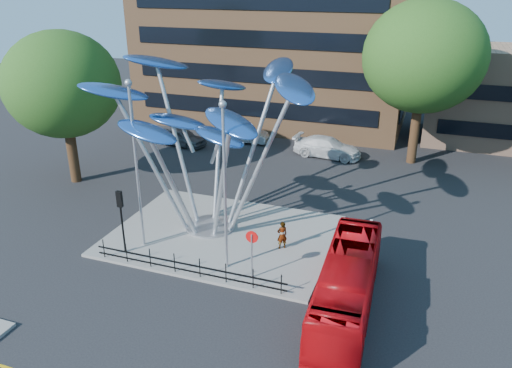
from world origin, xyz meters
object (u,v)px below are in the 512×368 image
at_px(parked_car_left, 182,137).
at_px(parked_car_mid, 242,134).
at_px(street_lamp_left, 135,152).
at_px(red_bus, 347,284).
at_px(tree_right, 424,57).
at_px(street_lamp_right, 224,173).
at_px(no_entry_sign_island, 252,246).
at_px(pedestrian, 282,235).
at_px(tree_left, 62,85).
at_px(leaf_sculpture, 206,111).
at_px(traffic_light_island, 121,209).
at_px(parked_car_right, 327,147).

xyz_separation_m(parked_car_left, parked_car_mid, (4.50, 2.65, 0.00)).
xyz_separation_m(street_lamp_left, red_bus, (11.10, -1.71, -4.10)).
bearing_deg(parked_car_mid, tree_right, -94.43).
bearing_deg(street_lamp_right, parked_car_mid, 109.12).
bearing_deg(no_entry_sign_island, pedestrian, 80.33).
relative_size(tree_left, street_lamp_right, 1.24).
bearing_deg(pedestrian, leaf_sculpture, -51.46).
relative_size(red_bus, pedestrian, 5.87).
height_order(traffic_light_island, parked_car_right, traffic_light_island).
relative_size(street_lamp_right, traffic_light_island, 2.42).
xyz_separation_m(tree_left, pedestrian, (16.53, -4.38, -5.88)).
bearing_deg(traffic_light_island, tree_right, 56.31).
xyz_separation_m(tree_left, street_lamp_right, (14.50, -7.00, -1.70)).
bearing_deg(pedestrian, street_lamp_left, -21.70).
relative_size(leaf_sculpture, street_lamp_right, 1.53).
bearing_deg(pedestrian, parked_car_right, -124.95).
height_order(leaf_sculpture, parked_car_right, leaf_sculpture).
bearing_deg(leaf_sculpture, parked_car_mid, 104.79).
xyz_separation_m(no_entry_sign_island, parked_car_right, (-0.44, 18.58, -1.03)).
xyz_separation_m(traffic_light_island, no_entry_sign_island, (7.00, 0.02, -0.80)).
distance_m(leaf_sculpture, red_bus, 11.43).
bearing_deg(red_bus, pedestrian, 134.34).
relative_size(tree_left, traffic_light_island, 3.01).
distance_m(leaf_sculpture, parked_car_right, 16.07).
relative_size(street_lamp_right, parked_car_mid, 1.82).
relative_size(street_lamp_left, street_lamp_right, 1.06).
bearing_deg(tree_left, street_lamp_right, -25.77).
relative_size(pedestrian, parked_car_mid, 0.34).
xyz_separation_m(tree_left, traffic_light_island, (9.00, -7.50, -4.18)).
xyz_separation_m(tree_right, parked_car_right, (-6.44, -0.90, -7.25)).
height_order(parked_car_left, parked_car_right, parked_car_right).
bearing_deg(red_bus, tree_right, 83.63).
height_order(street_lamp_left, street_lamp_right, street_lamp_left).
height_order(tree_right, pedestrian, tree_right).
height_order(tree_left, red_bus, tree_left).
xyz_separation_m(tree_left, leaf_sculpture, (11.93, -3.32, 0.08)).
distance_m(traffic_light_island, parked_car_right, 19.81).
bearing_deg(traffic_light_island, red_bus, -3.48).
distance_m(red_bus, parked_car_right, 19.96).
bearing_deg(tree_left, leaf_sculpture, -15.55).
xyz_separation_m(street_lamp_left, parked_car_left, (-6.20, 16.18, -4.61)).
height_order(tree_left, street_lamp_right, tree_left).
relative_size(street_lamp_left, no_entry_sign_island, 3.59).
distance_m(street_lamp_left, no_entry_sign_island, 7.47).
relative_size(parked_car_left, parked_car_right, 0.81).
height_order(street_lamp_right, parked_car_mid, street_lamp_right).
relative_size(leaf_sculpture, red_bus, 1.41).
height_order(leaf_sculpture, street_lamp_right, leaf_sculpture).
bearing_deg(parked_car_mid, pedestrian, -155.50).
bearing_deg(red_bus, street_lamp_left, 168.85).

